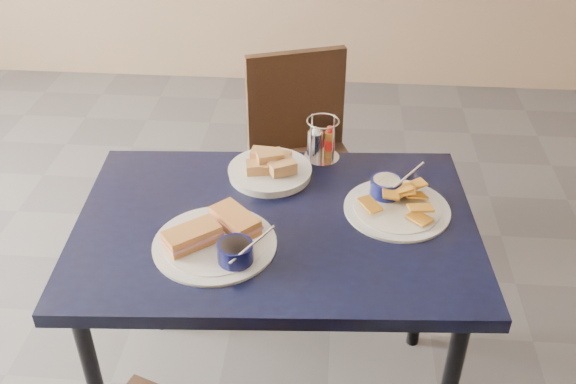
# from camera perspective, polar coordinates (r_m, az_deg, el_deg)

# --- Properties ---
(dining_table) EXTENTS (1.13, 0.79, 0.75)m
(dining_table) POSITION_cam_1_polar(r_m,az_deg,el_deg) (1.79, -1.07, -4.54)
(dining_table) COLOR black
(dining_table) RESTS_ON ground
(chair_far) EXTENTS (0.50, 0.50, 0.85)m
(chair_far) POSITION_cam_1_polar(r_m,az_deg,el_deg) (2.60, 1.79, 4.21)
(chair_far) COLOR black
(chair_far) RESTS_ON ground
(sandwich_plate) EXTENTS (0.32, 0.32, 0.12)m
(sandwich_plate) POSITION_cam_1_polar(r_m,az_deg,el_deg) (1.65, -6.25, -4.13)
(sandwich_plate) COLOR white
(sandwich_plate) RESTS_ON dining_table
(plantain_plate) EXTENTS (0.29, 0.29, 0.12)m
(plantain_plate) POSITION_cam_1_polar(r_m,az_deg,el_deg) (1.81, 9.43, -0.77)
(plantain_plate) COLOR white
(plantain_plate) RESTS_ON dining_table
(bread_basket) EXTENTS (0.25, 0.25, 0.08)m
(bread_basket) POSITION_cam_1_polar(r_m,az_deg,el_deg) (1.91, -1.60, 2.12)
(bread_basket) COLOR white
(bread_basket) RESTS_ON dining_table
(condiment_caddy) EXTENTS (0.11, 0.11, 0.14)m
(condiment_caddy) POSITION_cam_1_polar(r_m,az_deg,el_deg) (1.98, 2.93, 4.44)
(condiment_caddy) COLOR silver
(condiment_caddy) RESTS_ON dining_table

